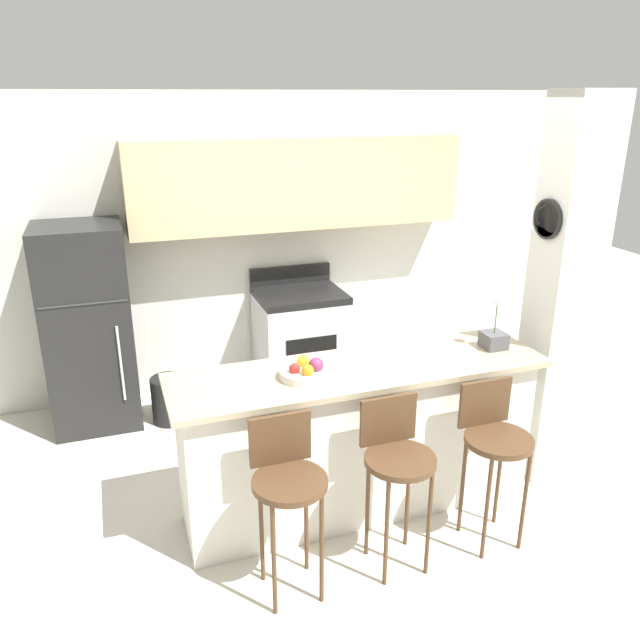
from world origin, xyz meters
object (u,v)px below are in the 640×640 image
Objects in this scene: stove_range at (300,340)px; bar_stool_right at (494,440)px; bar_stool_left at (288,481)px; bar_stool_mid at (397,459)px; fruit_bowl at (306,371)px; trash_bin at (169,400)px; orchid_vase at (494,334)px; refrigerator at (88,327)px.

stove_range reaches higher than bar_stool_right.
bar_stool_left is 0.62m from bar_stool_mid.
stove_range is at bearing 70.90° from bar_stool_left.
stove_range is 3.67× the size of fruit_bowl.
bar_stool_right is at bearing -51.68° from trash_bin.
orchid_vase reaches higher than bar_stool_right.
fruit_bowl is at bearing 152.88° from bar_stool_right.
refrigerator is 2.47m from bar_stool_left.
refrigerator is at bearing 144.87° from orchid_vase.
bar_stool_left is (-0.79, -2.29, 0.20)m from stove_range.
orchid_vase is at bearing -67.12° from stove_range.
trash_bin is at bearing 141.65° from orchid_vase.
bar_stool_left is 1.00× the size of bar_stool_mid.
orchid_vase is (1.54, 0.53, 0.41)m from bar_stool_left.
refrigerator is 5.53× the size of fruit_bowl.
bar_stool_left is 2.57× the size of trash_bin.
bar_stool_right is 3.35× the size of fruit_bowl.
bar_stool_right is (0.62, 0.00, 0.00)m from bar_stool_mid.
stove_range is 1.96m from fruit_bowl.
orchid_vase is at bearing -35.13° from refrigerator.
bar_stool_right is (2.17, -2.28, -0.15)m from refrigerator.
refrigerator reaches higher than bar_stool_left.
bar_stool_mid is at bearing -150.22° from orchid_vase.
trash_bin is at bearing 100.92° from bar_stool_left.
fruit_bowl is at bearing -67.15° from trash_bin.
refrigerator is 0.85m from trash_bin.
fruit_bowl reaches higher than bar_stool_mid.
fruit_bowl is (0.26, 0.50, 0.36)m from bar_stool_left.
bar_stool_mid is at bearing -94.45° from stove_range.
trash_bin is (-1.01, 2.06, -0.47)m from bar_stool_mid.
refrigerator is at bearing 124.10° from fruit_bowl.
refrigerator is at bearing 158.57° from trash_bin.
refrigerator is 1.65× the size of bar_stool_mid.
bar_stool_right is at bearing 0.00° from bar_stool_mid.
orchid_vase is 1.24× the size of fruit_bowl.
stove_range is 1.09× the size of bar_stool_mid.
trash_bin is at bearing 128.32° from bar_stool_right.
bar_stool_mid is 0.71m from fruit_bowl.
bar_stool_right is at bearing -46.30° from refrigerator.
bar_stool_right is at bearing -120.24° from orchid_vase.
stove_range is 1.09× the size of bar_stool_left.
fruit_bowl reaches higher than trash_bin.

